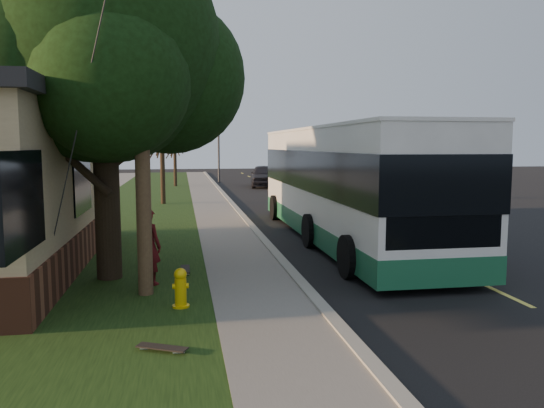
{
  "coord_description": "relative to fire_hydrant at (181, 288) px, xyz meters",
  "views": [
    {
      "loc": [
        -2.54,
        -9.78,
        3.08
      ],
      "look_at": [
        -0.15,
        4.21,
        1.5
      ],
      "focal_mm": 35.0,
      "sensor_mm": 36.0,
      "label": 1
    }
  ],
  "objects": [
    {
      "name": "road",
      "position": [
        6.6,
        10.0,
        -0.43
      ],
      "size": [
        8.0,
        80.0,
        0.01
      ],
      "primitive_type": "cube",
      "color": "black",
      "rests_on": "ground"
    },
    {
      "name": "traffic_signal",
      "position": [
        3.1,
        34.0,
        2.73
      ],
      "size": [
        0.18,
        0.22,
        5.5
      ],
      "color": "#2D2D30",
      "rests_on": "ground"
    },
    {
      "name": "transit_bus",
      "position": [
        5.24,
        6.66,
        1.5
      ],
      "size": [
        3.1,
        13.44,
        3.63
      ],
      "color": "silver",
      "rests_on": "ground"
    },
    {
      "name": "distant_car",
      "position": [
        6.1,
        28.99,
        0.39
      ],
      "size": [
        2.56,
        5.06,
        1.65
      ],
      "primitive_type": "imported",
      "rotation": [
        0.0,
        0.0,
        -0.13
      ],
      "color": "black",
      "rests_on": "ground"
    },
    {
      "name": "bare_tree_near",
      "position": [
        -0.9,
        18.0,
        1.72
      ],
      "size": [
        1.38,
        1.21,
        4.31
      ],
      "color": "black",
      "rests_on": "grass_verge"
    },
    {
      "name": "skateboard_spare",
      "position": [
        -0.27,
        -2.13,
        -0.31
      ],
      "size": [
        0.78,
        0.51,
        0.07
      ],
      "color": "black",
      "rests_on": "grass_verge"
    },
    {
      "name": "ground",
      "position": [
        2.6,
        0.0,
        -0.43
      ],
      "size": [
        120.0,
        120.0,
        0.0
      ],
      "primitive_type": "plane",
      "color": "black",
      "rests_on": "ground"
    },
    {
      "name": "sidewalk",
      "position": [
        1.6,
        10.0,
        -0.39
      ],
      "size": [
        2.0,
        80.0,
        0.08
      ],
      "primitive_type": "cube",
      "color": "slate",
      "rests_on": "ground"
    },
    {
      "name": "curb",
      "position": [
        2.6,
        10.0,
        -0.37
      ],
      "size": [
        0.25,
        80.0,
        0.12
      ],
      "primitive_type": "cube",
      "color": "gray",
      "rests_on": "ground"
    },
    {
      "name": "grass_verge",
      "position": [
        -1.9,
        10.0,
        -0.4
      ],
      "size": [
        5.0,
        80.0,
        0.07
      ],
      "primitive_type": "cube",
      "color": "black",
      "rests_on": "ground"
    },
    {
      "name": "skateboarder",
      "position": [
        -0.68,
        1.77,
        0.47
      ],
      "size": [
        0.73,
        0.66,
        1.67
      ],
      "primitive_type": "imported",
      "rotation": [
        0.0,
        0.0,
        2.58
      ],
      "color": "#511013",
      "rests_on": "grass_verge"
    },
    {
      "name": "leafy_tree",
      "position": [
        -1.57,
        2.65,
        4.73
      ],
      "size": [
        6.3,
        6.0,
        7.8
      ],
      "color": "black",
      "rests_on": "grass_verge"
    },
    {
      "name": "fire_hydrant",
      "position": [
        0.0,
        0.0,
        0.0
      ],
      "size": [
        0.32,
        0.32,
        0.74
      ],
      "color": "gold",
      "rests_on": "grass_verge"
    },
    {
      "name": "utility_pole",
      "position": [
        -0.71,
        0.99,
        4.2
      ],
      "size": [
        2.86,
        3.21,
        9.07
      ],
      "color": "#473321",
      "rests_on": "ground"
    },
    {
      "name": "bare_tree_far",
      "position": [
        -0.4,
        30.0,
        1.57
      ],
      "size": [
        1.38,
        1.21,
        4.03
      ],
      "color": "black",
      "rests_on": "grass_verge"
    },
    {
      "name": "skateboard_main",
      "position": [
        0.1,
        2.78,
        -0.3
      ],
      "size": [
        0.22,
        0.86,
        0.08
      ],
      "color": "black",
      "rests_on": "grass_verge"
    }
  ]
}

